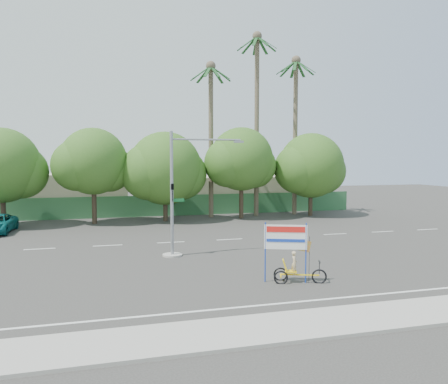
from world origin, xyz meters
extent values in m
plane|color=#33302D|center=(0.00, 0.00, 0.00)|extent=(120.00, 120.00, 0.00)
cube|color=gray|center=(0.00, -7.50, 0.06)|extent=(50.00, 2.40, 0.12)
cube|color=#336B3D|center=(0.00, 21.50, 1.00)|extent=(38.00, 0.08, 2.00)
cube|color=#C1B59A|center=(-10.00, 26.00, 2.00)|extent=(12.00, 8.00, 4.00)
cube|color=#C1B59A|center=(8.00, 26.00, 1.80)|extent=(14.00, 8.00, 3.60)
cylinder|color=#473828|center=(-14.00, 18.00, 1.76)|extent=(0.40, 0.40, 3.52)
sphere|color=#1C4C16|center=(-14.00, 18.00, 4.96)|extent=(6.00, 6.00, 6.00)
sphere|color=#1C4C16|center=(-12.65, 18.30, 4.40)|extent=(4.32, 4.32, 4.32)
cylinder|color=#473828|center=(-7.00, 18.00, 1.87)|extent=(0.40, 0.40, 3.74)
sphere|color=#1C4C16|center=(-7.00, 18.00, 5.27)|extent=(5.60, 5.60, 5.60)
sphere|color=#1C4C16|center=(-5.74, 18.30, 4.68)|extent=(4.03, 4.03, 4.03)
sphere|color=#1C4C16|center=(-8.26, 17.75, 4.93)|extent=(4.26, 4.26, 4.26)
cylinder|color=#473828|center=(-1.00, 18.00, 1.65)|extent=(0.40, 0.40, 3.30)
sphere|color=#1C4C16|center=(-1.00, 18.00, 4.65)|extent=(6.40, 6.40, 6.40)
sphere|color=#1C4C16|center=(0.44, 18.30, 4.12)|extent=(4.61, 4.61, 4.61)
sphere|color=#1C4C16|center=(-2.44, 17.75, 4.35)|extent=(4.86, 4.86, 4.86)
cylinder|color=#473828|center=(6.00, 18.00, 1.94)|extent=(0.40, 0.40, 3.87)
sphere|color=#1C4C16|center=(6.00, 18.00, 5.46)|extent=(5.80, 5.80, 5.80)
sphere|color=#1C4C16|center=(7.30, 18.30, 4.84)|extent=(4.18, 4.18, 4.18)
sphere|color=#1C4C16|center=(4.70, 17.75, 5.10)|extent=(4.41, 4.41, 4.41)
cylinder|color=#473828|center=(13.00, 18.00, 1.72)|extent=(0.40, 0.40, 3.43)
sphere|color=#1C4C16|center=(13.00, 18.00, 4.84)|extent=(6.20, 6.20, 6.20)
sphere|color=#1C4C16|center=(14.39, 18.30, 4.29)|extent=(4.46, 4.46, 4.46)
sphere|color=#1C4C16|center=(11.61, 17.75, 4.52)|extent=(4.71, 4.71, 4.71)
cylinder|color=#70604C|center=(8.00, 19.50, 8.50)|extent=(0.44, 0.44, 17.00)
sphere|color=#70604C|center=(8.00, 19.50, 17.00)|extent=(0.90, 0.90, 0.90)
cube|color=#1C4C21|center=(8.94, 19.50, 16.34)|extent=(1.91, 0.28, 1.36)
cube|color=#1C4C21|center=(8.72, 20.11, 16.34)|extent=(1.65, 1.44, 1.36)
cube|color=#1C4C21|center=(8.16, 20.43, 16.34)|extent=(0.61, 1.93, 1.36)
cube|color=#1C4C21|center=(7.53, 20.32, 16.34)|extent=(1.20, 1.80, 1.36)
cube|color=#1C4C21|center=(7.11, 19.82, 16.34)|extent=(1.89, 0.92, 1.36)
cube|color=#1C4C21|center=(7.11, 19.18, 16.34)|extent=(1.89, 0.92, 1.36)
cube|color=#1C4C21|center=(7.53, 18.68, 16.34)|extent=(1.20, 1.80, 1.36)
cube|color=#1C4C21|center=(8.16, 18.57, 16.34)|extent=(0.61, 1.93, 1.36)
cube|color=#1C4C21|center=(8.72, 18.89, 16.34)|extent=(1.65, 1.44, 1.36)
cylinder|color=#70604C|center=(12.00, 19.50, 7.50)|extent=(0.44, 0.44, 15.00)
sphere|color=#70604C|center=(12.00, 19.50, 15.00)|extent=(0.90, 0.90, 0.90)
cube|color=#1C4C21|center=(12.94, 19.50, 14.34)|extent=(1.91, 0.28, 1.36)
cube|color=#1C4C21|center=(12.72, 20.11, 14.34)|extent=(1.65, 1.44, 1.36)
cube|color=#1C4C21|center=(12.16, 20.43, 14.34)|extent=(0.61, 1.93, 1.36)
cube|color=#1C4C21|center=(11.53, 20.32, 14.34)|extent=(1.20, 1.80, 1.36)
cube|color=#1C4C21|center=(11.11, 19.82, 14.34)|extent=(1.89, 0.92, 1.36)
cube|color=#1C4C21|center=(11.11, 19.18, 14.34)|extent=(1.89, 0.92, 1.36)
cube|color=#1C4C21|center=(11.53, 18.68, 14.34)|extent=(1.20, 1.80, 1.36)
cube|color=#1C4C21|center=(12.16, 18.57, 14.34)|extent=(0.61, 1.93, 1.36)
cube|color=#1C4C21|center=(12.72, 18.89, 14.34)|extent=(1.65, 1.44, 1.36)
cylinder|color=#70604C|center=(3.50, 19.50, 7.00)|extent=(0.44, 0.44, 14.00)
sphere|color=#70604C|center=(3.50, 19.50, 14.00)|extent=(0.90, 0.90, 0.90)
cube|color=#1C4C21|center=(4.44, 19.50, 13.34)|extent=(1.91, 0.28, 1.36)
cube|color=#1C4C21|center=(4.22, 20.11, 13.34)|extent=(1.65, 1.44, 1.36)
cube|color=#1C4C21|center=(3.66, 20.43, 13.34)|extent=(0.61, 1.93, 1.36)
cube|color=#1C4C21|center=(3.03, 20.32, 13.34)|extent=(1.20, 1.80, 1.36)
cube|color=#1C4C21|center=(2.61, 19.82, 13.34)|extent=(1.89, 0.92, 1.36)
cube|color=#1C4C21|center=(2.61, 19.18, 13.34)|extent=(1.89, 0.92, 1.36)
cube|color=#1C4C21|center=(3.03, 18.68, 13.34)|extent=(1.20, 1.80, 1.36)
cube|color=#1C4C21|center=(3.66, 18.57, 13.34)|extent=(0.61, 1.93, 1.36)
cube|color=#1C4C21|center=(4.22, 18.89, 13.34)|extent=(1.65, 1.44, 1.36)
cylinder|color=gray|center=(-2.50, 4.00, 0.05)|extent=(1.10, 1.10, 0.10)
cylinder|color=gray|center=(-2.50, 4.00, 3.50)|extent=(0.18, 0.18, 7.00)
cylinder|color=gray|center=(-0.50, 4.00, 6.55)|extent=(4.00, 0.10, 0.10)
cube|color=gray|center=(1.40, 4.00, 6.45)|extent=(0.55, 0.20, 0.12)
imported|color=black|center=(-2.50, 3.78, 3.60)|extent=(0.16, 0.20, 1.00)
cube|color=#14662D|center=(-2.15, 4.00, 3.15)|extent=(0.70, 0.04, 0.18)
torus|color=black|center=(2.92, -3.11, 0.30)|extent=(0.65, 0.31, 0.67)
torus|color=black|center=(1.45, -2.25, 0.28)|extent=(0.61, 0.29, 0.62)
torus|color=black|center=(1.25, -2.77, 0.28)|extent=(0.61, 0.29, 0.62)
cube|color=yellow|center=(2.14, -2.81, 0.36)|extent=(1.59, 0.66, 0.06)
cube|color=yellow|center=(1.35, -2.51, 0.30)|extent=(0.27, 0.57, 0.05)
cube|color=yellow|center=(1.77, -2.67, 0.49)|extent=(0.61, 0.56, 0.06)
cube|color=yellow|center=(1.52, -2.57, 0.77)|extent=(0.36, 0.47, 0.53)
cylinder|color=black|center=(2.92, -3.11, 0.69)|extent=(0.04, 0.04, 0.54)
cube|color=black|center=(2.92, -3.11, 0.96)|extent=(0.20, 0.43, 0.04)
imported|color=#CCB284|center=(1.91, -2.72, 0.87)|extent=(0.38, 0.45, 1.07)
cylinder|color=#183CB8|center=(0.71, -2.26, 1.33)|extent=(0.07, 0.07, 2.67)
cylinder|color=#183CB8|center=(2.37, -2.90, 1.33)|extent=(0.07, 0.07, 2.67)
cube|color=white|center=(1.54, -2.58, 2.02)|extent=(1.77, 0.72, 1.09)
cube|color=red|center=(1.53, -2.61, 2.37)|extent=(1.57, 0.62, 0.26)
cube|color=#183CB8|center=(1.53, -2.61, 1.88)|extent=(1.57, 0.62, 0.14)
cylinder|color=black|center=(2.51, -2.95, 1.04)|extent=(0.03, 0.03, 2.07)
cube|color=red|center=(2.18, -2.83, 1.68)|extent=(0.82, 0.33, 0.65)
camera|label=1|loc=(-6.08, -20.16, 5.44)|focal=35.00mm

